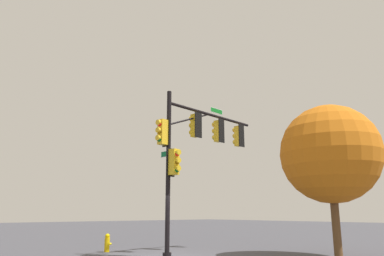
% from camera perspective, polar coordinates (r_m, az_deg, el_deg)
% --- Properties ---
extents(signal_pole_assembly, '(6.70, 1.50, 7.14)m').
position_cam_1_polar(signal_pole_assembly, '(17.28, 0.43, -2.24)').
color(signal_pole_assembly, black).
rests_on(signal_pole_assembly, ground_plane).
extents(fire_hydrant, '(0.33, 0.24, 0.83)m').
position_cam_1_polar(fire_hydrant, '(18.49, -13.03, -16.98)').
color(fire_hydrant, '#E2B30B').
rests_on(fire_hydrant, ground_plane).
extents(tree_near, '(4.21, 4.21, 6.37)m').
position_cam_1_polar(tree_near, '(16.81, 20.64, -3.78)').
color(tree_near, brown).
rests_on(tree_near, ground_plane).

